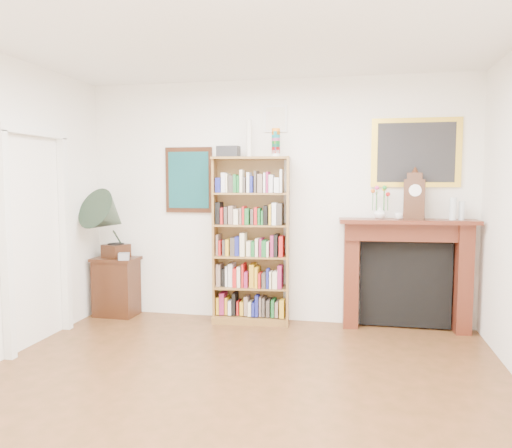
{
  "coord_description": "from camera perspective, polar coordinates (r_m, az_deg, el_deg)",
  "views": [
    {
      "loc": [
        0.91,
        -3.24,
        1.67
      ],
      "look_at": [
        -0.05,
        1.6,
        1.22
      ],
      "focal_mm": 35.0,
      "sensor_mm": 36.0,
      "label": 1
    }
  ],
  "objects": [
    {
      "name": "room",
      "position": [
        3.38,
        -4.44,
        0.65
      ],
      "size": [
        4.51,
        5.01,
        2.81
      ],
      "color": "#4B3316",
      "rests_on": "ground"
    },
    {
      "name": "door_casing",
      "position": [
        5.44,
        -23.72,
        0.49
      ],
      "size": [
        0.08,
        1.02,
        2.17
      ],
      "color": "white",
      "rests_on": "left_wall"
    },
    {
      "name": "teal_poster",
      "position": [
        6.05,
        -7.68,
        5.0
      ],
      "size": [
        0.58,
        0.04,
        0.78
      ],
      "color": "black",
      "rests_on": "back_wall"
    },
    {
      "name": "small_picture",
      "position": [
        5.83,
        2.25,
        11.93
      ],
      "size": [
        0.26,
        0.04,
        0.3
      ],
      "color": "white",
      "rests_on": "back_wall"
    },
    {
      "name": "gilt_painting",
      "position": [
        5.76,
        17.8,
        7.78
      ],
      "size": [
        0.95,
        0.04,
        0.75
      ],
      "color": "gold",
      "rests_on": "back_wall"
    },
    {
      "name": "bookshelf",
      "position": [
        5.71,
        -0.58,
        -0.8
      ],
      "size": [
        0.91,
        0.4,
        2.2
      ],
      "rotation": [
        0.0,
        0.0,
        0.1
      ],
      "color": "brown",
      "rests_on": "floor"
    },
    {
      "name": "side_cabinet",
      "position": [
        6.35,
        -15.65,
        -6.9
      ],
      "size": [
        0.53,
        0.39,
        0.71
      ],
      "primitive_type": "cube",
      "rotation": [
        0.0,
        0.0,
        -0.02
      ],
      "color": "black",
      "rests_on": "floor"
    },
    {
      "name": "fireplace",
      "position": [
        5.74,
        16.78,
        -4.42
      ],
      "size": [
        1.48,
        0.43,
        1.23
      ],
      "rotation": [
        0.0,
        0.0,
        0.06
      ],
      "color": "#4C1A11",
      "rests_on": "floor"
    },
    {
      "name": "gramophone",
      "position": [
        6.15,
        -16.41,
        0.52
      ],
      "size": [
        0.7,
        0.78,
        0.84
      ],
      "rotation": [
        0.0,
        0.0,
        -0.37
      ],
      "color": "black",
      "rests_on": "side_cabinet"
    },
    {
      "name": "cd_stack",
      "position": [
        6.09,
        -14.86,
        -3.6
      ],
      "size": [
        0.15,
        0.15,
        0.08
      ],
      "primitive_type": "cube",
      "rotation": [
        0.0,
        0.0,
        0.35
      ],
      "color": "#B0AFBC",
      "rests_on": "side_cabinet"
    },
    {
      "name": "mantel_clock",
      "position": [
        5.6,
        17.65,
        2.96
      ],
      "size": [
        0.23,
        0.16,
        0.5
      ],
      "rotation": [
        0.0,
        0.0,
        -0.18
      ],
      "color": "black",
      "rests_on": "fireplace"
    },
    {
      "name": "flower_vase",
      "position": [
        5.61,
        13.98,
        1.28
      ],
      "size": [
        0.17,
        0.17,
        0.13
      ],
      "primitive_type": "imported",
      "rotation": [
        0.0,
        0.0,
        -0.36
      ],
      "color": "white",
      "rests_on": "fireplace"
    },
    {
      "name": "teacup",
      "position": [
        5.57,
        15.98,
        0.88
      ],
      "size": [
        0.12,
        0.12,
        0.07
      ],
      "primitive_type": "imported",
      "rotation": [
        0.0,
        0.0,
        -0.42
      ],
      "color": "silver",
      "rests_on": "fireplace"
    },
    {
      "name": "bottle_left",
      "position": [
        5.65,
        21.59,
        1.63
      ],
      "size": [
        0.07,
        0.07,
        0.24
      ],
      "primitive_type": "cylinder",
      "color": "silver",
      "rests_on": "fireplace"
    },
    {
      "name": "bottle_right",
      "position": [
        5.7,
        22.45,
        1.43
      ],
      "size": [
        0.06,
        0.06,
        0.2
      ],
      "primitive_type": "cylinder",
      "color": "silver",
      "rests_on": "fireplace"
    }
  ]
}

